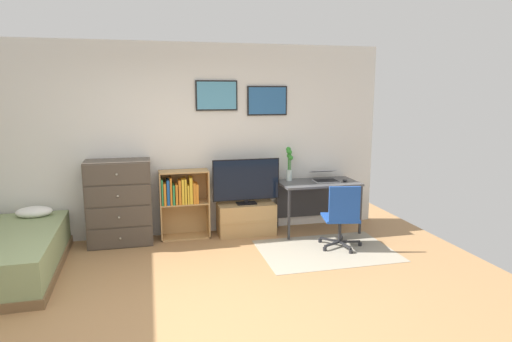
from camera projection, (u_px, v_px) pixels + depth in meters
The scene contains 12 objects.
ground_plane at pixel (193, 314), 4.06m from camera, with size 7.20×7.20×0.00m, color #A87A4C.
wall_back_with_posters at pixel (174, 140), 6.14m from camera, with size 6.12×0.09×2.70m.
area_rug at pixel (326, 250), 5.67m from camera, with size 1.70×1.20×0.01m, color #9E937F.
dresser at pixel (119, 203), 5.84m from camera, with size 0.84×0.46×1.14m.
bookshelf at pixel (182, 198), 6.09m from camera, with size 0.68×0.30×0.96m.
tv_stand at pixel (246, 219), 6.32m from camera, with size 0.82×0.41×0.45m.
television at pixel (246, 181), 6.20m from camera, with size 0.96×0.16×0.65m.
desk at pixel (316, 189), 6.47m from camera, with size 1.14×0.63×0.74m.
office_chair at pixel (342, 215), 5.66m from camera, with size 0.58×0.57×0.86m.
laptop at pixel (324, 176), 6.46m from camera, with size 0.37×0.40×0.16m.
computer_mouse at pixel (345, 180), 6.38m from camera, with size 0.06×0.10×0.03m, color #262628.
bamboo_vase at pixel (289, 163), 6.41m from camera, with size 0.10×0.10×0.50m.
Camera 1 is at (-0.32, -3.79, 2.03)m, focal length 30.72 mm.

